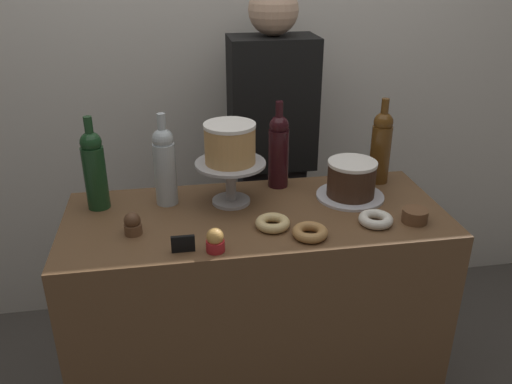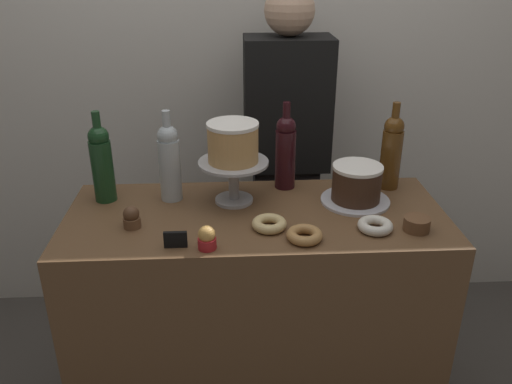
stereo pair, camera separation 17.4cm
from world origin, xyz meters
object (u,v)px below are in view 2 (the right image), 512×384
at_px(wine_bottle_clear, 169,161).
at_px(cupcake_chocolate, 132,217).
at_px(wine_bottle_dark_red, 286,151).
at_px(wine_bottle_green, 102,162).
at_px(white_layer_cake, 233,142).
at_px(wine_bottle_amber, 391,151).
at_px(cake_stand_pedestal, 234,174).
at_px(donut_maple, 304,235).
at_px(cookie_stack, 417,224).
at_px(barista_figure, 286,167).
at_px(cupcake_caramel, 207,238).
at_px(chocolate_round_cake, 357,183).
at_px(price_sign_chalkboard, 175,240).
at_px(donut_sugar, 375,226).
at_px(donut_glazed, 269,224).

relative_size(wine_bottle_clear, cupcake_chocolate, 4.38).
height_order(wine_bottle_dark_red, wine_bottle_green, same).
distance_m(white_layer_cake, wine_bottle_dark_red, 0.24).
relative_size(wine_bottle_amber, cupcake_chocolate, 4.38).
height_order(cake_stand_pedestal, donut_maple, cake_stand_pedestal).
bearing_deg(wine_bottle_dark_red, wine_bottle_clear, -168.92).
xyz_separation_m(wine_bottle_green, cookie_stack, (1.03, -0.28, -0.12)).
bearing_deg(wine_bottle_clear, barista_figure, 42.87).
relative_size(wine_bottle_dark_red, cupcake_caramel, 4.38).
height_order(cake_stand_pedestal, wine_bottle_amber, wine_bottle_amber).
bearing_deg(barista_figure, wine_bottle_dark_red, -96.98).
relative_size(chocolate_round_cake, wine_bottle_clear, 0.53).
relative_size(wine_bottle_green, price_sign_chalkboard, 4.65).
height_order(wine_bottle_dark_red, donut_sugar, wine_bottle_dark_red).
height_order(chocolate_round_cake, cupcake_caramel, chocolate_round_cake).
distance_m(cupcake_caramel, barista_figure, 0.85).
bearing_deg(donut_maple, donut_sugar, 11.48).
bearing_deg(cookie_stack, chocolate_round_cake, 124.58).
height_order(white_layer_cake, barista_figure, barista_figure).
xyz_separation_m(cupcake_caramel, donut_maple, (0.30, 0.03, -0.02)).
xyz_separation_m(cake_stand_pedestal, price_sign_chalkboard, (-0.18, -0.31, -0.08)).
bearing_deg(donut_maple, white_layer_cake, 126.81).
distance_m(wine_bottle_dark_red, cookie_stack, 0.54).
bearing_deg(cupcake_chocolate, chocolate_round_cake, 10.73).
relative_size(chocolate_round_cake, donut_glazed, 1.55).
xyz_separation_m(wine_bottle_green, barista_figure, (0.69, 0.42, -0.21)).
relative_size(wine_bottle_dark_red, wine_bottle_amber, 1.00).
xyz_separation_m(cupcake_caramel, donut_sugar, (0.53, 0.08, -0.02)).
xyz_separation_m(cake_stand_pedestal, cupcake_caramel, (-0.09, -0.32, -0.07)).
bearing_deg(white_layer_cake, donut_maple, -53.19).
xyz_separation_m(wine_bottle_dark_red, cupcake_chocolate, (-0.52, -0.29, -0.11)).
xyz_separation_m(wine_bottle_clear, cupcake_chocolate, (-0.11, -0.21, -0.11)).
relative_size(wine_bottle_green, cupcake_caramel, 4.38).
bearing_deg(price_sign_chalkboard, cupcake_chocolate, 138.44).
xyz_separation_m(white_layer_cake, barista_figure, (0.23, 0.46, -0.28)).
bearing_deg(donut_glazed, donut_maple, -37.36).
height_order(white_layer_cake, cupcake_caramel, white_layer_cake).
bearing_deg(cake_stand_pedestal, donut_sugar, -27.91).
xyz_separation_m(wine_bottle_amber, price_sign_chalkboard, (-0.76, -0.40, -0.12)).
bearing_deg(cupcake_chocolate, wine_bottle_clear, 62.35).
bearing_deg(cupcake_caramel, cupcake_chocolate, 149.32).
distance_m(wine_bottle_dark_red, wine_bottle_clear, 0.42).
xyz_separation_m(wine_bottle_green, donut_maple, (0.67, -0.32, -0.13)).
xyz_separation_m(wine_bottle_amber, cupcake_chocolate, (-0.91, -0.27, -0.11)).
xyz_separation_m(wine_bottle_dark_red, wine_bottle_green, (-0.65, -0.08, 0.00)).
bearing_deg(donut_sugar, wine_bottle_clear, 157.87).
height_order(cupcake_chocolate, cupcake_caramel, same).
distance_m(wine_bottle_dark_red, wine_bottle_amber, 0.39).
relative_size(wine_bottle_dark_red, wine_bottle_clear, 1.00).
relative_size(cookie_stack, barista_figure, 0.05).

